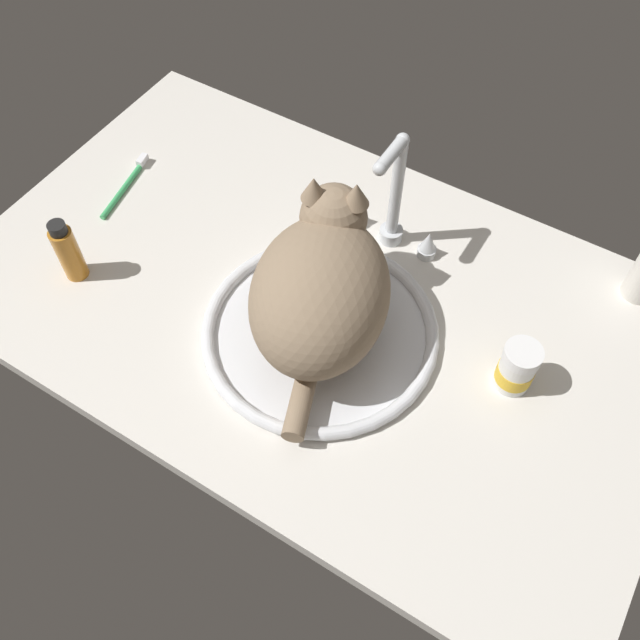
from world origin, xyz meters
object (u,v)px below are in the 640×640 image
faucet (393,205)px  toothbrush (126,185)px  pill_bottle (517,368)px  amber_bottle (68,251)px  sink_basin (320,331)px  cat (322,284)px

faucet → toothbrush: bearing=-163.9°
pill_bottle → amber_bottle: 71.59cm
faucet → pill_bottle: bearing=-27.5°
sink_basin → faucet: faucet is taller
amber_bottle → toothbrush: 21.20cm
sink_basin → pill_bottle: 29.79cm
sink_basin → faucet: (0.00, 22.51, 7.90)cm
cat → toothbrush: size_ratio=2.18×
sink_basin → amber_bottle: 42.21cm
pill_bottle → amber_bottle: amber_bottle is taller
sink_basin → amber_bottle: size_ratio=3.09×
amber_bottle → faucet: bearing=39.3°
amber_bottle → toothbrush: amber_bottle is taller
faucet → amber_bottle: (-40.58, -33.15, -3.17)cm
sink_basin → cat: (-0.59, 1.59, 9.99)cm
pill_bottle → amber_bottle: bearing=-165.2°
cat → amber_bottle: 42.15cm
sink_basin → faucet: 23.85cm
faucet → cat: (-0.59, -20.92, 2.09)cm
faucet → pill_bottle: (28.64, -14.91, -4.73)cm
pill_bottle → toothbrush: bearing=178.9°
pill_bottle → toothbrush: pill_bottle is taller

